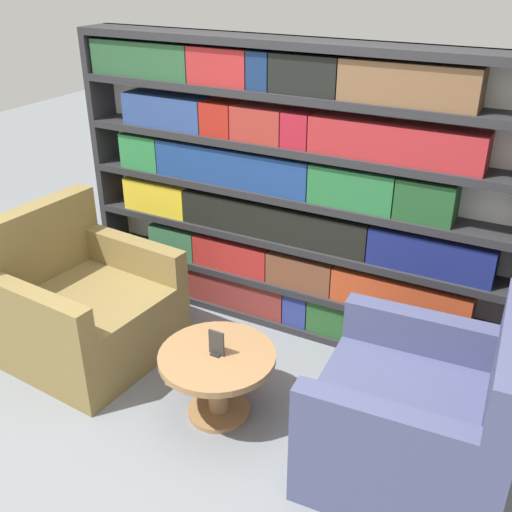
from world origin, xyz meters
name	(u,v)px	position (x,y,z in m)	size (l,w,h in m)	color
ground_plane	(174,441)	(0.00, 0.00, 0.00)	(14.00, 14.00, 0.00)	slate
bookshelf	(287,196)	(0.00, 1.41, 0.97)	(3.05, 0.30, 1.97)	silver
armchair_left	(83,309)	(-1.01, 0.44, 0.32)	(1.02, 1.01, 0.97)	olive
armchair_right	(419,420)	(1.21, 0.44, 0.32)	(1.00, 1.00, 0.97)	#42476B
coffee_table	(218,371)	(0.10, 0.32, 0.30)	(0.66, 0.66, 0.42)	olive
table_sign	(217,345)	(0.10, 0.32, 0.49)	(0.09, 0.06, 0.15)	black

